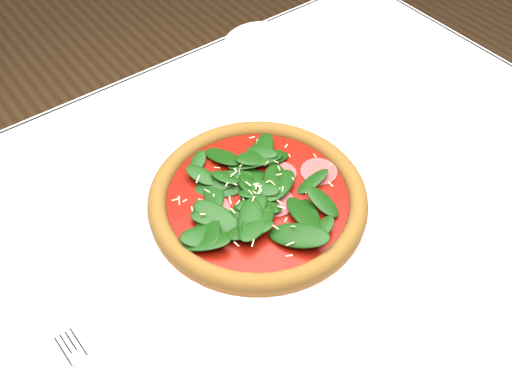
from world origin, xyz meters
TOP-DOWN VIEW (x-y plane):
  - dining_table at (0.00, 0.00)m, footprint 1.21×0.81m
  - plate at (0.01, 0.01)m, footprint 0.36×0.36m
  - pizza at (0.01, 0.01)m, footprint 0.33×0.33m
  - fork at (-0.30, -0.07)m, footprint 0.03×0.15m
  - saucer_far at (0.26, 0.33)m, footprint 0.15×0.15m

SIDE VIEW (x-z plane):
  - dining_table at x=0.00m, z-range 0.27..1.02m
  - saucer_far at x=0.26m, z-range 0.75..0.76m
  - plate at x=0.01m, z-range 0.75..0.77m
  - fork at x=-0.30m, z-range 0.76..0.77m
  - pizza at x=0.01m, z-range 0.76..0.80m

